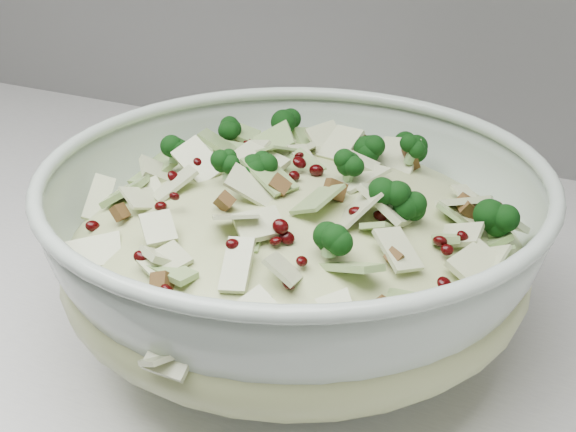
{
  "coord_description": "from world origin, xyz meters",
  "views": [
    {
      "loc": [
        0.6,
        1.17,
        1.24
      ],
      "look_at": [
        0.4,
        1.6,
        1.0
      ],
      "focal_mm": 50.0,
      "sensor_mm": 36.0,
      "label": 1
    }
  ],
  "objects": [
    {
      "name": "mixing_bowl",
      "position": [
        0.4,
        1.6,
        0.97
      ],
      "size": [
        0.4,
        0.4,
        0.13
      ],
      "rotation": [
        0.0,
        0.0,
        -0.22
      ],
      "color": "#AFC1B1",
      "rests_on": "counter"
    },
    {
      "name": "salad",
      "position": [
        0.4,
        1.6,
        0.99
      ],
      "size": [
        0.37,
        0.37,
        0.14
      ],
      "rotation": [
        0.0,
        0.0,
        -0.24
      ],
      "color": "#C2CE8D",
      "rests_on": "mixing_bowl"
    }
  ]
}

